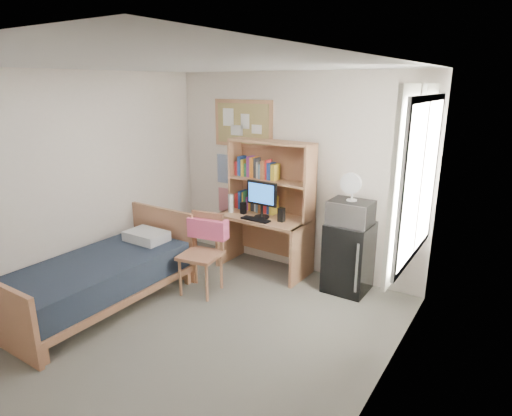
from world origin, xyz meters
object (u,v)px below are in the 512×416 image
Objects in this scene: mini_fridge at (349,257)px; microwave at (351,212)px; desk at (264,243)px; desk_fan at (352,188)px; monitor at (262,200)px; bulletin_board at (243,123)px; speaker_left at (243,208)px; speaker_right at (281,215)px; bed at (99,283)px; desk_chair at (200,255)px.

mini_fridge is 1.77× the size of microwave.
desk_fan is (1.17, 0.03, 0.91)m from desk.
monitor is 0.97× the size of microwave.
bulletin_board is 2.29m from mini_fridge.
microwave is at bearing 3.24° from desk.
microwave reaches higher than speaker_left.
speaker_left is at bearing 180.00° from monitor.
speaker_left is 0.60m from speaker_right.
bed is at bearing -139.03° from desk_fan.
speaker_left is at bearing 81.12° from desk_chair.
microwave is 1.61× the size of desk_fan.
desk_chair is at bearing -87.30° from speaker_left.
desk is 7.73× the size of speaker_left.
bulletin_board is 0.96× the size of desk_chair.
bed is at bearing -138.73° from mini_fridge.
desk_chair is 1.18m from bed.
speaker_left is 1.55m from desk_fan.
speaker_left is 0.32× the size of microwave.
speaker_left is at bearing 180.00° from speaker_right.
mini_fridge is 0.42× the size of bed.
desk_fan reaches higher than mini_fridge.
desk_chair is 1.09m from monitor.
bulletin_board is 1.94× the size of microwave.
bulletin_board is 1.97m from microwave.
desk_fan reaches higher than microwave.
bulletin_board reaches higher than microwave.
desk is at bearing -29.61° from bulletin_board.
microwave is (1.18, 0.09, 0.01)m from monitor.
desk_chair is at bearing -145.11° from microwave.
speaker_right is at bearing -11.31° from desk.
bulletin_board is at bearing 171.07° from microwave.
bed is (-0.75, -0.89, -0.21)m from desk_chair.
speaker_left is at bearing -175.85° from mini_fridge.
speaker_right is (0.30, -0.01, -0.14)m from monitor.
desk_chair is at bearing -78.86° from bulletin_board.
microwave reaches higher than desk.
bulletin_board reaches higher than desk_fan.
microwave is (-0.00, -0.02, 0.57)m from mini_fridge.
desk is at bearing -178.29° from desk_fan.
bed is 6.71× the size of desk_fan.
desk_chair is 2.01× the size of microwave.
desk_chair is 1.85m from microwave.
mini_fridge reaches higher than desk.
mini_fridge is at bearing 4.22° from desk.
speaker_right reaches higher than mini_fridge.
bulletin_board is at bearing 157.59° from speaker_right.
bulletin_board is 2.77m from bed.
mini_fridge is 1.82× the size of monitor.
desk_chair is 0.48× the size of bed.
microwave is (1.48, 0.08, 0.16)m from speaker_left.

